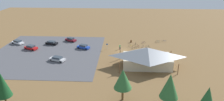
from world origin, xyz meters
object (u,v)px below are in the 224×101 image
bicycle_blue_lone_west (164,41)px  visitor_by_pavilion (120,47)px  lot_sign (107,46)px  pine_west (208,96)px  bicycle_teal_edge_south (148,47)px  bicycle_silver_yard_front (143,47)px  car_white_second_row (18,42)px  bicycle_yellow_front_row (131,46)px  bicycle_black_mid_cluster (134,48)px  car_blue_inner_stall (83,47)px  bicycle_orange_near_porch (136,44)px  bicycle_green_yard_right (135,51)px  car_black_by_curb (52,43)px  car_red_far_end (31,47)px  bike_pavilion (147,56)px  pine_mideast (170,86)px  bicycle_teal_by_bin (158,41)px  bicycle_purple_trailside (145,49)px  trash_bin (131,41)px  pine_east (2,85)px  bicycle_white_yard_left (142,51)px  car_maroon_back_corner (71,39)px  pine_midwest (123,79)px  car_silver_near_entry (57,59)px  bicycle_red_lone_east (138,46)px  bicycle_purple_yard_center (143,43)px

bicycle_blue_lone_west → visitor_by_pavilion: bearing=27.8°
lot_sign → pine_west: 38.01m
visitor_by_pavilion → bicycle_teal_edge_south: bearing=-167.8°
bicycle_silver_yard_front → car_white_second_row: bearing=-2.0°
pine_west → bicycle_blue_lone_west: 40.93m
bicycle_yellow_front_row → bicycle_teal_edge_south: bearing=173.7°
bicycle_black_mid_cluster → car_blue_inner_stall: 17.21m
bicycle_yellow_front_row → bicycle_orange_near_porch: bicycle_yellow_front_row is taller
bicycle_blue_lone_west → car_blue_inner_stall: car_blue_inner_stall is taller
bicycle_green_yard_right → bicycle_orange_near_porch: size_ratio=0.84×
bicycle_orange_near_porch → car_black_by_curb: size_ratio=0.36×
car_red_far_end → bicycle_silver_yard_front: bearing=-174.4°
bike_pavilion → bicycle_teal_edge_south: bearing=-97.5°
pine_mideast → bicycle_teal_by_bin: pine_mideast is taller
bicycle_black_mid_cluster → bicycle_purple_trailside: bearing=162.8°
lot_sign → pine_mideast: pine_mideast is taller
trash_bin → pine_mideast: pine_mideast is taller
bicycle_black_mid_cluster → car_black_by_curb: 29.42m
bicycle_orange_near_porch → pine_east: bearing=54.7°
bicycle_white_yard_left → bike_pavilion: bearing=92.6°
pine_mideast → car_red_far_end: size_ratio=1.42×
bike_pavilion → bicycle_teal_by_bin: bike_pavilion is taller
car_maroon_back_corner → car_blue_inner_stall: same height
bicycle_white_yard_left → car_blue_inner_stall: car_blue_inner_stall is taller
bicycle_green_yard_right → visitor_by_pavilion: bearing=-24.2°
pine_midwest → bicycle_purple_trailside: size_ratio=4.09×
bicycle_teal_edge_south → bicycle_green_yard_right: (4.62, 4.28, -0.03)m
trash_bin → bicycle_yellow_front_row: (0.24, 4.59, -0.07)m
pine_midwest → visitor_by_pavilion: bearing=-88.1°
trash_bin → visitor_by_pavilion: visitor_by_pavilion is taller
pine_midwest → car_blue_inner_stall: size_ratio=1.52×
bicycle_purple_trailside → car_red_far_end: car_red_far_end is taller
bike_pavilion → bicycle_silver_yard_front: bike_pavilion is taller
bicycle_white_yard_left → car_silver_near_entry: (25.36, 8.79, 0.35)m
pine_midwest → bicycle_teal_by_bin: size_ratio=3.84×
bike_pavilion → bicycle_red_lone_east: 15.54m
bicycle_teal_edge_south → bicycle_silver_yard_front: size_ratio=1.28×
lot_sign → visitor_by_pavilion: bearing=-174.3°
bike_pavilion → bicycle_purple_yard_center: (-0.81, -18.93, -2.67)m
bicycle_silver_yard_front → car_white_second_row: car_white_second_row is taller
trash_bin → bicycle_black_mid_cluster: trash_bin is taller
bicycle_blue_lone_west → bicycle_red_lone_east: (10.14, 6.03, 0.01)m
car_blue_inner_stall → car_maroon_back_corner: bearing=-50.4°
pine_mideast → lot_sign: bearing=-64.4°
bicycle_red_lone_east → bicycle_green_yard_right: (1.30, 4.82, -0.03)m
pine_east → car_silver_near_entry: 23.19m
car_red_far_end → bicycle_blue_lone_west: bearing=-167.4°
bicycle_silver_yard_front → car_blue_inner_stall: (20.21, 2.03, 0.41)m
bicycle_teal_edge_south → car_maroon_back_corner: car_maroon_back_corner is taller
bicycle_white_yard_left → bicycle_green_yard_right: (2.19, 0.54, -0.00)m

